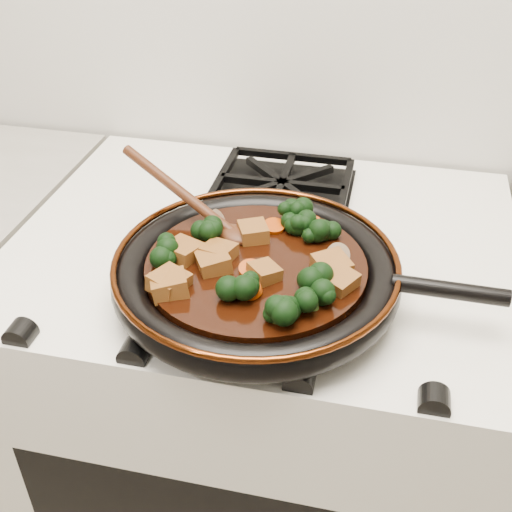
# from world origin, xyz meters

# --- Properties ---
(stove) EXTENTS (0.76, 0.60, 0.90)m
(stove) POSITION_xyz_m (0.00, 1.69, 0.45)
(stove) COLOR white
(stove) RESTS_ON ground
(burner_grate_front) EXTENTS (0.23, 0.23, 0.03)m
(burner_grate_front) POSITION_xyz_m (0.00, 1.55, 0.91)
(burner_grate_front) COLOR black
(burner_grate_front) RESTS_ON stove
(burner_grate_back) EXTENTS (0.23, 0.23, 0.03)m
(burner_grate_back) POSITION_xyz_m (0.00, 1.83, 0.91)
(burner_grate_back) COLOR black
(burner_grate_back) RESTS_ON stove
(skillet) EXTENTS (0.50, 0.37, 0.05)m
(skillet) POSITION_xyz_m (0.02, 1.55, 0.94)
(skillet) COLOR black
(skillet) RESTS_ON burner_grate_front
(braising_sauce) EXTENTS (0.29, 0.29, 0.02)m
(braising_sauce) POSITION_xyz_m (0.02, 1.55, 0.95)
(braising_sauce) COLOR black
(braising_sauce) RESTS_ON skillet
(tofu_cube_0) EXTENTS (0.06, 0.06, 0.03)m
(tofu_cube_0) POSITION_xyz_m (0.11, 1.55, 0.97)
(tofu_cube_0) COLOR brown
(tofu_cube_0) RESTS_ON braising_sauce
(tofu_cube_1) EXTENTS (0.04, 0.05, 0.02)m
(tofu_cube_1) POSITION_xyz_m (-0.03, 1.55, 0.97)
(tofu_cube_1) COLOR brown
(tofu_cube_1) RESTS_ON braising_sauce
(tofu_cube_2) EXTENTS (0.06, 0.06, 0.03)m
(tofu_cube_2) POSITION_xyz_m (-0.07, 1.47, 0.97)
(tofu_cube_2) COLOR brown
(tofu_cube_2) RESTS_ON braising_sauce
(tofu_cube_3) EXTENTS (0.06, 0.05, 0.03)m
(tofu_cube_3) POSITION_xyz_m (-0.08, 1.54, 0.97)
(tofu_cube_3) COLOR brown
(tofu_cube_3) RESTS_ON braising_sauce
(tofu_cube_4) EXTENTS (0.06, 0.06, 0.03)m
(tofu_cube_4) POSITION_xyz_m (0.13, 1.52, 0.97)
(tofu_cube_4) COLOR brown
(tofu_cube_4) RESTS_ON braising_sauce
(tofu_cube_5) EXTENTS (0.06, 0.06, 0.03)m
(tofu_cube_5) POSITION_xyz_m (-0.07, 1.48, 0.97)
(tofu_cube_5) COLOR brown
(tofu_cube_5) RESTS_ON braising_sauce
(tofu_cube_6) EXTENTS (0.05, 0.05, 0.02)m
(tofu_cube_6) POSITION_xyz_m (0.03, 1.52, 0.97)
(tofu_cube_6) COLOR brown
(tofu_cube_6) RESTS_ON braising_sauce
(tofu_cube_7) EXTENTS (0.05, 0.05, 0.03)m
(tofu_cube_7) POSITION_xyz_m (0.00, 1.61, 0.97)
(tofu_cube_7) COLOR brown
(tofu_cube_7) RESTS_ON braising_sauce
(tofu_cube_8) EXTENTS (0.06, 0.06, 0.03)m
(tofu_cube_8) POSITION_xyz_m (-0.03, 1.53, 0.97)
(tofu_cube_8) COLOR brown
(tofu_cube_8) RESTS_ON braising_sauce
(tofu_cube_9) EXTENTS (0.05, 0.05, 0.03)m
(tofu_cube_9) POSITION_xyz_m (-0.03, 1.55, 0.97)
(tofu_cube_9) COLOR brown
(tofu_cube_9) RESTS_ON braising_sauce
(broccoli_floret_0) EXTENTS (0.07, 0.06, 0.06)m
(broccoli_floret_0) POSITION_xyz_m (0.09, 1.62, 0.97)
(broccoli_floret_0) COLOR black
(broccoli_floret_0) RESTS_ON braising_sauce
(broccoli_floret_1) EXTENTS (0.09, 0.08, 0.07)m
(broccoli_floret_1) POSITION_xyz_m (0.02, 1.48, 0.97)
(broccoli_floret_1) COLOR black
(broccoli_floret_1) RESTS_ON braising_sauce
(broccoli_floret_2) EXTENTS (0.08, 0.08, 0.07)m
(broccoli_floret_2) POSITION_xyz_m (0.05, 1.66, 0.97)
(broccoli_floret_2) COLOR black
(broccoli_floret_2) RESTS_ON braising_sauce
(broccoli_floret_3) EXTENTS (0.06, 0.06, 0.06)m
(broccoli_floret_3) POSITION_xyz_m (0.07, 1.62, 0.97)
(broccoli_floret_3) COLOR black
(broccoli_floret_3) RESTS_ON braising_sauce
(broccoli_floret_4) EXTENTS (0.08, 0.08, 0.06)m
(broccoli_floret_4) POSITION_xyz_m (0.05, 1.64, 0.97)
(broccoli_floret_4) COLOR black
(broccoli_floret_4) RESTS_ON braising_sauce
(broccoli_floret_5) EXTENTS (0.08, 0.08, 0.06)m
(broccoli_floret_5) POSITION_xyz_m (0.06, 1.44, 0.97)
(broccoli_floret_5) COLOR black
(broccoli_floret_5) RESTS_ON braising_sauce
(broccoli_floret_6) EXTENTS (0.08, 0.08, 0.06)m
(broccoli_floret_6) POSITION_xyz_m (0.10, 1.51, 0.97)
(broccoli_floret_6) COLOR black
(broccoli_floret_6) RESTS_ON braising_sauce
(broccoli_floret_7) EXTENTS (0.06, 0.07, 0.06)m
(broccoli_floret_7) POSITION_xyz_m (-0.08, 1.53, 0.97)
(broccoli_floret_7) COLOR black
(broccoli_floret_7) RESTS_ON braising_sauce
(broccoli_floret_8) EXTENTS (0.09, 0.09, 0.06)m
(broccoli_floret_8) POSITION_xyz_m (0.10, 1.48, 0.97)
(broccoli_floret_8) COLOR black
(broccoli_floret_8) RESTS_ON braising_sauce
(broccoli_floret_9) EXTENTS (0.09, 0.09, 0.07)m
(broccoli_floret_9) POSITION_xyz_m (-0.05, 1.59, 0.97)
(broccoli_floret_9) COLOR black
(broccoli_floret_9) RESTS_ON braising_sauce
(carrot_coin_0) EXTENTS (0.03, 0.03, 0.01)m
(carrot_coin_0) POSITION_xyz_m (0.02, 1.63, 0.96)
(carrot_coin_0) COLOR #AC3704
(carrot_coin_0) RESTS_ON braising_sauce
(carrot_coin_1) EXTENTS (0.03, 0.03, 0.02)m
(carrot_coin_1) POSITION_xyz_m (0.03, 1.49, 0.96)
(carrot_coin_1) COLOR #AC3704
(carrot_coin_1) RESTS_ON braising_sauce
(carrot_coin_2) EXTENTS (0.03, 0.03, 0.02)m
(carrot_coin_2) POSITION_xyz_m (0.07, 1.65, 0.96)
(carrot_coin_2) COLOR #AC3704
(carrot_coin_2) RESTS_ON braising_sauce
(carrot_coin_3) EXTENTS (0.03, 0.03, 0.01)m
(carrot_coin_3) POSITION_xyz_m (0.02, 1.53, 0.96)
(carrot_coin_3) COLOR #AC3704
(carrot_coin_3) RESTS_ON braising_sauce
(mushroom_slice_0) EXTENTS (0.05, 0.04, 0.03)m
(mushroom_slice_0) POSITION_xyz_m (0.12, 1.52, 0.97)
(mushroom_slice_0) COLOR #7F6449
(mushroom_slice_0) RESTS_ON braising_sauce
(mushroom_slice_1) EXTENTS (0.04, 0.04, 0.03)m
(mushroom_slice_1) POSITION_xyz_m (0.12, 1.58, 0.97)
(mushroom_slice_1) COLOR #7F6449
(mushroom_slice_1) RESTS_ON braising_sauce
(mushroom_slice_2) EXTENTS (0.03, 0.03, 0.03)m
(mushroom_slice_2) POSITION_xyz_m (-0.06, 1.63, 0.97)
(mushroom_slice_2) COLOR #7F6449
(mushroom_slice_2) RESTS_ON braising_sauce
(wooden_spoon) EXTENTS (0.13, 0.08, 0.21)m
(wooden_spoon) POSITION_xyz_m (-0.07, 1.62, 0.98)
(wooden_spoon) COLOR #401D0D
(wooden_spoon) RESTS_ON braising_sauce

